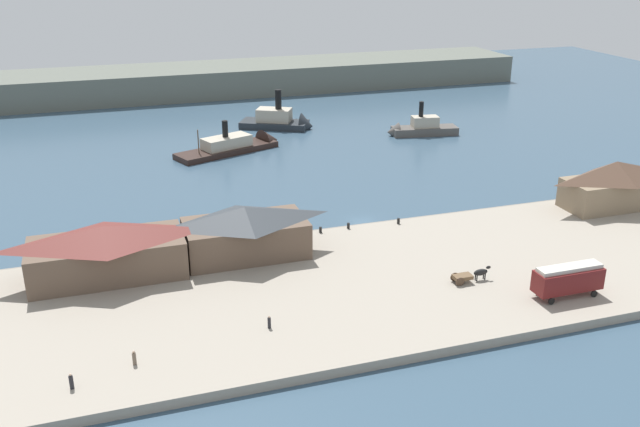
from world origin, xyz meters
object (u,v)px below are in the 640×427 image
pedestrian_walking_west (71,382)px  mooring_post_center_west (398,221)px  ferry_shed_central_terminal (245,231)px  street_tram (568,278)px  horse_cart (470,275)px  mooring_post_west (348,226)px  pedestrian_at_waters_edge (134,358)px  ferry_moored_east (418,129)px  ferry_near_quay (283,121)px  ferry_shed_west_terminal (107,251)px  ferry_shed_customs_shed (614,184)px  pedestrian_standing_center (269,322)px  ferry_outer_harbor (241,145)px  mooring_post_center_east (320,230)px

pedestrian_walking_west → mooring_post_center_west: 57.05m
ferry_shed_central_terminal → street_tram: 43.14m
ferry_shed_central_terminal → horse_cart: (25.94, -17.23, -2.75)m
ferry_shed_central_terminal → mooring_post_west: 18.03m
pedestrian_at_waters_edge → ferry_moored_east: 106.36m
ferry_near_quay → street_tram: bearing=-83.8°
ferry_shed_west_terminal → ferry_shed_central_terminal: (18.74, 0.78, 0.04)m
pedestrian_walking_west → mooring_post_west: size_ratio=1.93×
ferry_near_quay → ferry_shed_customs_shed: bearing=-62.8°
pedestrian_standing_center → pedestrian_walking_west: size_ratio=0.90×
ferry_shed_central_terminal → ferry_outer_harbor: size_ratio=0.68×
ferry_shed_west_terminal → ferry_shed_central_terminal: bearing=2.4°
horse_cart → pedestrian_walking_west: bearing=-170.3°
mooring_post_center_east → pedestrian_at_waters_edge: bearing=-137.0°
pedestrian_standing_center → mooring_post_center_east: 28.72m
horse_cart → ferry_shed_west_terminal: bearing=159.8°
ferry_shed_west_terminal → ferry_shed_customs_shed: ferry_shed_customs_shed is taller
ferry_shed_customs_shed → street_tram: ferry_shed_customs_shed is taller
pedestrian_standing_center → mooring_post_west: (18.96, 25.07, -0.26)m
ferry_shed_west_terminal → ferry_moored_east: ferry_shed_west_terminal is taller
mooring_post_center_east → mooring_post_west: same height
ferry_shed_central_terminal → ferry_near_quay: 76.37m
ferry_moored_east → ferry_shed_customs_shed: bearing=-81.4°
ferry_shed_central_terminal → mooring_post_center_west: 25.83m
street_tram → ferry_shed_customs_shed: bearing=42.4°
pedestrian_standing_center → ferry_outer_harbor: size_ratio=0.06×
horse_cart → pedestrian_standing_center: size_ratio=3.48×
horse_cart → mooring_post_center_west: size_ratio=6.04×
ferry_shed_customs_shed → horse_cart: size_ratio=3.09×
street_tram → ferry_outer_harbor: 84.67m
street_tram → horse_cart: size_ratio=1.64×
pedestrian_standing_center → mooring_post_center_west: (27.14, 24.47, -0.26)m
street_tram → horse_cart: bearing=142.8°
horse_cart → ferry_near_quay: 89.32m
pedestrian_walking_west → mooring_post_center_west: pedestrian_walking_west is taller
ferry_shed_west_terminal → ferry_shed_customs_shed: (80.91, 0.65, 0.39)m
mooring_post_center_east → mooring_post_west: size_ratio=1.00×
ferry_moored_east → mooring_post_west: bearing=-125.3°
mooring_post_west → ferry_outer_harbor: 52.32m
ferry_outer_harbor → pedestrian_standing_center: bearing=-99.6°
ferry_shed_customs_shed → pedestrian_standing_center: bearing=-162.4°
mooring_post_west → ferry_near_quay: 67.92m
pedestrian_walking_west → horse_cart: bearing=9.7°
ferry_moored_east → pedestrian_at_waters_edge: bearing=-131.7°
ferry_shed_central_terminal → street_tram: (35.50, -24.48, -1.24)m
pedestrian_standing_center → mooring_post_west: size_ratio=1.73×
street_tram → ferry_outer_harbor: size_ratio=0.35×
pedestrian_at_waters_edge → ferry_outer_harbor: ferry_outer_harbor is taller
pedestrian_walking_west → pedestrian_standing_center: bearing=13.6°
pedestrian_at_waters_edge → pedestrian_walking_west: bearing=-159.0°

